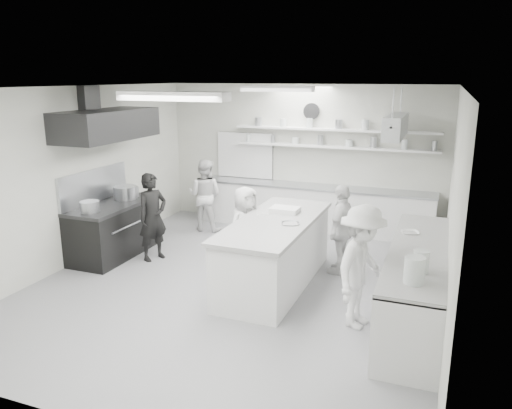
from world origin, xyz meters
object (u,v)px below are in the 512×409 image
(right_counter, at_px, (416,285))
(prep_island, at_px, (275,254))
(cook_back, at_px, (205,195))
(stove, at_px, (114,231))
(back_counter, at_px, (311,208))
(cook_stove, at_px, (153,217))

(right_counter, bearing_deg, prep_island, 169.48)
(right_counter, xyz_separation_m, prep_island, (-2.12, 0.39, 0.02))
(prep_island, relative_size, cook_back, 1.78)
(stove, bearing_deg, right_counter, -6.52)
(stove, bearing_deg, back_counter, 43.99)
(back_counter, bearing_deg, cook_stove, -127.64)
(right_counter, height_order, cook_stove, cook_stove)
(cook_back, bearing_deg, right_counter, 147.08)
(stove, xyz_separation_m, right_counter, (5.25, -0.60, 0.02))
(right_counter, relative_size, cook_stove, 2.13)
(stove, xyz_separation_m, back_counter, (2.90, 2.80, 0.01))
(prep_island, relative_size, cook_stove, 1.73)
(stove, relative_size, right_counter, 0.55)
(cook_stove, bearing_deg, cook_back, 21.49)
(right_counter, bearing_deg, cook_back, 149.99)
(stove, xyz_separation_m, cook_stove, (0.78, 0.06, 0.32))
(stove, distance_m, back_counter, 4.03)
(back_counter, relative_size, prep_island, 1.87)
(stove, height_order, right_counter, right_counter)
(stove, distance_m, right_counter, 5.28)
(stove, distance_m, cook_back, 2.14)
(prep_island, xyz_separation_m, cook_back, (-2.28, 2.15, 0.26))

